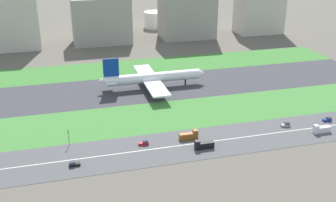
# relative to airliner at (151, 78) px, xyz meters

# --- Properties ---
(ground_plane) EXTENTS (800.00, 800.00, 0.00)m
(ground_plane) POSITION_rel_airliner_xyz_m (-0.36, -0.00, -6.23)
(ground_plane) COLOR #5B564C
(runway) EXTENTS (280.00, 46.00, 0.10)m
(runway) POSITION_rel_airliner_xyz_m (-0.36, -0.00, -6.18)
(runway) COLOR #38383D
(runway) RESTS_ON ground_plane
(grass_median_north) EXTENTS (280.00, 36.00, 0.10)m
(grass_median_north) POSITION_rel_airliner_xyz_m (-0.36, 41.00, -6.18)
(grass_median_north) COLOR #3D7A33
(grass_median_north) RESTS_ON ground_plane
(grass_median_south) EXTENTS (280.00, 36.00, 0.10)m
(grass_median_south) POSITION_rel_airliner_xyz_m (-0.36, -41.00, -6.18)
(grass_median_south) COLOR #427F38
(grass_median_south) RESTS_ON ground_plane
(highway) EXTENTS (280.00, 28.00, 0.10)m
(highway) POSITION_rel_airliner_xyz_m (-0.36, -73.00, -6.18)
(highway) COLOR #4C4C4F
(highway) RESTS_ON ground_plane
(highway_centerline) EXTENTS (266.00, 0.50, 0.01)m
(highway_centerline) POSITION_rel_airliner_xyz_m (-0.36, -73.00, -6.13)
(highway_centerline) COLOR silver
(highway_centerline) RESTS_ON highway
(airliner) EXTENTS (65.00, 56.00, 19.70)m
(airliner) POSITION_rel_airliner_xyz_m (0.00, 0.00, 0.00)
(airliner) COLOR white
(airliner) RESTS_ON runway
(car_1) EXTENTS (4.40, 1.80, 2.00)m
(car_1) POSITION_rel_airliner_xyz_m (50.29, -68.00, -5.31)
(car_1) COLOR #99999E
(car_1) RESTS_ON highway
(car_4) EXTENTS (4.40, 1.80, 2.00)m
(car_4) POSITION_rel_airliner_xyz_m (73.13, -68.00, -5.31)
(car_4) COLOR navy
(car_4) RESTS_ON highway
(car_2) EXTENTS (4.40, 1.80, 2.00)m
(car_2) POSITION_rel_airliner_xyz_m (-49.53, -78.00, -5.31)
(car_2) COLOR black
(car_2) RESTS_ON highway
(car_3) EXTENTS (4.40, 1.80, 2.00)m
(car_3) POSITION_rel_airliner_xyz_m (-18.94, -68.00, -5.31)
(car_3) COLOR #B2191E
(car_3) RESTS_ON highway
(truck_1) EXTENTS (8.40, 2.50, 4.00)m
(truck_1) POSITION_rel_airliner_xyz_m (5.05, -78.00, -4.56)
(truck_1) COLOR black
(truck_1) RESTS_ON highway
(truck_0) EXTENTS (8.40, 2.50, 4.00)m
(truck_0) POSITION_rel_airliner_xyz_m (62.76, -78.00, -4.56)
(truck_0) COLOR silver
(truck_0) RESTS_ON highway
(truck_2) EXTENTS (8.40, 2.50, 4.00)m
(truck_2) POSITION_rel_airliner_xyz_m (1.69, -68.00, -4.56)
(truck_2) COLOR brown
(truck_2) RESTS_ON highway
(traffic_light) EXTENTS (0.36, 0.50, 7.20)m
(traffic_light) POSITION_rel_airliner_xyz_m (-50.54, -60.01, -1.94)
(traffic_light) COLOR #4C4C51
(traffic_light) RESTS_ON highway
(terminal_building) EXTENTS (53.38, 25.39, 53.17)m
(terminal_building) POSITION_rel_airliner_xyz_m (-90.36, 114.00, 20.35)
(terminal_building) COLOR beige
(terminal_building) RESTS_ON ground_plane
(hangar_building) EXTENTS (46.76, 27.47, 37.41)m
(hangar_building) POSITION_rel_airliner_xyz_m (-15.16, 114.00, 12.47)
(hangar_building) COLOR #9E998E
(hangar_building) RESTS_ON ground_plane
(office_tower) EXTENTS (45.29, 29.10, 52.20)m
(office_tower) POSITION_rel_airliner_xyz_m (58.21, 114.00, 19.87)
(office_tower) COLOR #9E998E
(office_tower) RESTS_ON ground_plane
(cargo_warehouse) EXTENTS (40.09, 24.91, 47.87)m
(cargo_warehouse) POSITION_rel_airliner_xyz_m (126.27, 114.00, 17.70)
(cargo_warehouse) COLOR beige
(cargo_warehouse) RESTS_ON ground_plane
(fuel_tank_west) EXTENTS (23.12, 23.12, 16.85)m
(fuel_tank_west) POSITION_rel_airliner_xyz_m (6.57, 159.00, 2.19)
(fuel_tank_west) COLOR silver
(fuel_tank_west) RESTS_ON ground_plane
(fuel_tank_centre) EXTENTS (22.23, 22.23, 15.13)m
(fuel_tank_centre) POSITION_rel_airliner_xyz_m (41.26, 159.00, 1.33)
(fuel_tank_centre) COLOR silver
(fuel_tank_centre) RESTS_ON ground_plane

